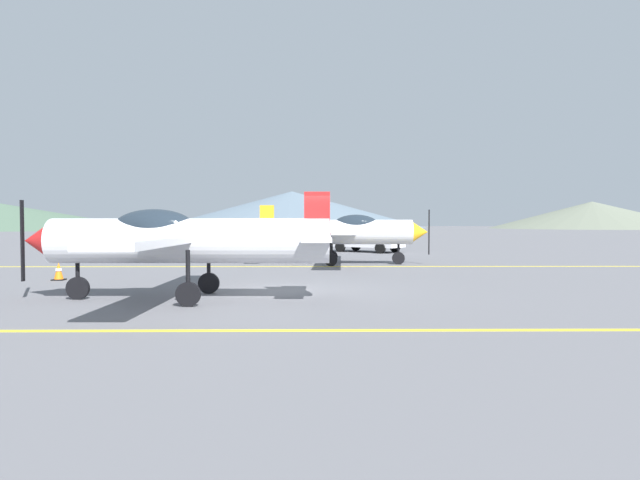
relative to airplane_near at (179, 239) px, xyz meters
name	(u,v)px	position (x,y,z in m)	size (l,w,h in m)	color
ground_plane	(283,294)	(2.45, 0.97, -1.46)	(400.00, 400.00, 0.00)	slate
apron_line_near	(267,331)	(2.45, -3.76, -1.46)	(80.00, 0.16, 0.01)	yellow
apron_line_far	(295,267)	(2.45, 9.50, -1.46)	(80.00, 0.16, 0.01)	yellow
airplane_near	(179,239)	(0.00, 0.00, 0.00)	(7.50, 8.65, 2.60)	silver
airplane_mid	(342,231)	(4.48, 10.74, 0.00)	(7.53, 8.67, 2.60)	silver
car_sedan	(368,238)	(6.55, 20.24, -0.62)	(4.52, 4.01, 1.62)	white
traffic_cone_front	(59,271)	(-4.94, 4.34, -1.18)	(0.36, 0.36, 0.59)	black
hill_centerleft	(292,209)	(-3.66, 149.71, 3.97)	(79.54, 79.54, 10.87)	slate
hill_centerright	(592,215)	(77.03, 130.86, 2.12)	(52.95, 52.95, 7.16)	slate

